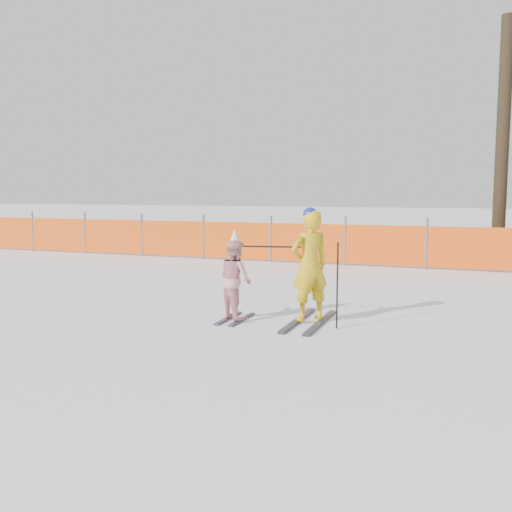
{
  "coord_description": "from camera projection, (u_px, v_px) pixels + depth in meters",
  "views": [
    {
      "loc": [
        2.77,
        -6.84,
        1.9
      ],
      "look_at": [
        0.0,
        0.5,
        1.0
      ],
      "focal_mm": 40.0,
      "sensor_mm": 36.0,
      "label": 1
    }
  ],
  "objects": [
    {
      "name": "ground",
      "position": [
        243.0,
        335.0,
        7.54
      ],
      "size": [
        120.0,
        120.0,
        0.0
      ],
      "primitive_type": "plane",
      "color": "white",
      "rests_on": "ground"
    },
    {
      "name": "adult",
      "position": [
        310.0,
        266.0,
        8.15
      ],
      "size": [
        0.68,
        1.59,
        1.67
      ],
      "color": "black",
      "rests_on": "ground"
    },
    {
      "name": "safety_fence",
      "position": [
        233.0,
        240.0,
        15.63
      ],
      "size": [
        17.95,
        0.06,
        1.25
      ],
      "color": "#595960",
      "rests_on": "ground"
    },
    {
      "name": "child",
      "position": [
        235.0,
        278.0,
        8.36
      ],
      "size": [
        0.72,
        0.89,
        1.35
      ],
      "color": "black",
      "rests_on": "ground"
    },
    {
      "name": "ski_poles",
      "position": [
        310.0,
        269.0,
        7.99
      ],
      "size": [
        1.42,
        0.2,
        1.2
      ],
      "color": "black",
      "rests_on": "ground"
    }
  ]
}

